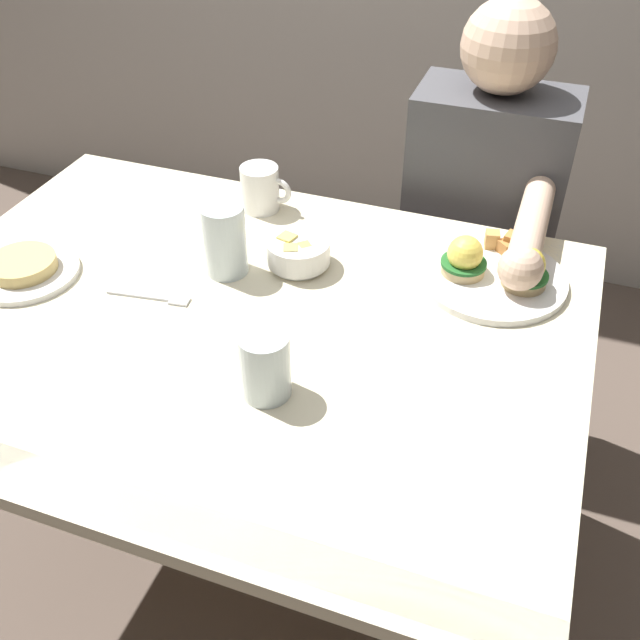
% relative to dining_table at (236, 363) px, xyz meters
% --- Properties ---
extents(ground_plane, '(6.00, 6.00, 0.00)m').
position_rel_dining_table_xyz_m(ground_plane, '(0.00, 0.00, -0.63)').
color(ground_plane, brown).
extents(dining_table, '(1.20, 0.90, 0.74)m').
position_rel_dining_table_xyz_m(dining_table, '(0.00, 0.00, 0.00)').
color(dining_table, beige).
rests_on(dining_table, ground_plane).
extents(eggs_benedict_plate, '(0.27, 0.27, 0.09)m').
position_rel_dining_table_xyz_m(eggs_benedict_plate, '(0.41, 0.26, 0.13)').
color(eggs_benedict_plate, white).
rests_on(eggs_benedict_plate, dining_table).
extents(fruit_bowl, '(0.12, 0.12, 0.06)m').
position_rel_dining_table_xyz_m(fruit_bowl, '(0.05, 0.19, 0.14)').
color(fruit_bowl, white).
rests_on(fruit_bowl, dining_table).
extents(coffee_mug, '(0.11, 0.08, 0.09)m').
position_rel_dining_table_xyz_m(coffee_mug, '(-0.10, 0.36, 0.16)').
color(coffee_mug, white).
rests_on(coffee_mug, dining_table).
extents(fork, '(0.16, 0.04, 0.00)m').
position_rel_dining_table_xyz_m(fork, '(-0.16, 0.00, 0.11)').
color(fork, silver).
rests_on(fork, dining_table).
extents(water_glass_near, '(0.08, 0.08, 0.14)m').
position_rel_dining_table_xyz_m(water_glass_near, '(-0.07, 0.13, 0.16)').
color(water_glass_near, silver).
rests_on(water_glass_near, dining_table).
extents(water_glass_far, '(0.08, 0.08, 0.11)m').
position_rel_dining_table_xyz_m(water_glass_far, '(0.13, -0.15, 0.15)').
color(water_glass_far, silver).
rests_on(water_glass_far, dining_table).
extents(side_plate, '(0.20, 0.20, 0.04)m').
position_rel_dining_table_xyz_m(side_plate, '(-0.42, -0.02, 0.12)').
color(side_plate, white).
rests_on(side_plate, dining_table).
extents(diner_person, '(0.34, 0.54, 1.14)m').
position_rel_dining_table_xyz_m(diner_person, '(0.34, 0.60, 0.02)').
color(diner_person, '#33333D').
rests_on(diner_person, ground_plane).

